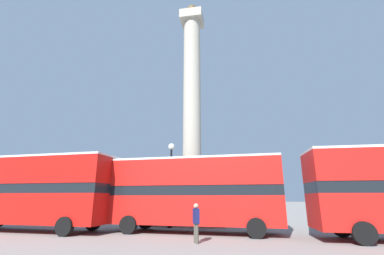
{
  "coord_description": "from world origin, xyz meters",
  "views": [
    {
      "loc": [
        3.84,
        -21.33,
        2.03
      ],
      "look_at": [
        0.0,
        0.0,
        7.9
      ],
      "focal_mm": 24.0,
      "sensor_mm": 36.0,
      "label": 1
    }
  ],
  "objects_px": {
    "monument_column": "(192,153)",
    "street_lamp": "(171,176)",
    "bus_c": "(32,189)",
    "pedestrian_near_lamp": "(196,220)",
    "bus_b": "(194,191)",
    "equestrian_statue": "(88,201)"
  },
  "relations": [
    {
      "from": "monument_column",
      "to": "street_lamp",
      "type": "height_order",
      "value": "monument_column"
    },
    {
      "from": "bus_c",
      "to": "pedestrian_near_lamp",
      "type": "distance_m",
      "value": 11.25
    },
    {
      "from": "monument_column",
      "to": "bus_b",
      "type": "bearing_deg",
      "value": -78.72
    },
    {
      "from": "bus_b",
      "to": "street_lamp",
      "type": "height_order",
      "value": "street_lamp"
    },
    {
      "from": "street_lamp",
      "to": "monument_column",
      "type": "bearing_deg",
      "value": 74.44
    },
    {
      "from": "pedestrian_near_lamp",
      "to": "monument_column",
      "type": "bearing_deg",
      "value": 162.57
    },
    {
      "from": "monument_column",
      "to": "street_lamp",
      "type": "relative_size",
      "value": 3.53
    },
    {
      "from": "equestrian_statue",
      "to": "bus_b",
      "type": "bearing_deg",
      "value": -64.05
    },
    {
      "from": "pedestrian_near_lamp",
      "to": "bus_b",
      "type": "bearing_deg",
      "value": 162.76
    },
    {
      "from": "bus_b",
      "to": "equestrian_statue",
      "type": "distance_m",
      "value": 15.78
    },
    {
      "from": "equestrian_statue",
      "to": "street_lamp",
      "type": "height_order",
      "value": "street_lamp"
    },
    {
      "from": "bus_b",
      "to": "pedestrian_near_lamp",
      "type": "height_order",
      "value": "bus_b"
    },
    {
      "from": "equestrian_statue",
      "to": "pedestrian_near_lamp",
      "type": "height_order",
      "value": "equestrian_statue"
    },
    {
      "from": "bus_c",
      "to": "street_lamp",
      "type": "xyz_separation_m",
      "value": [
        8.17,
        3.31,
        0.99
      ]
    },
    {
      "from": "bus_b",
      "to": "monument_column",
      "type": "bearing_deg",
      "value": 104.32
    },
    {
      "from": "monument_column",
      "to": "bus_c",
      "type": "bearing_deg",
      "value": -143.81
    },
    {
      "from": "bus_b",
      "to": "bus_c",
      "type": "xyz_separation_m",
      "value": [
        -10.23,
        -1.0,
        0.1
      ]
    },
    {
      "from": "bus_b",
      "to": "pedestrian_near_lamp",
      "type": "xyz_separation_m",
      "value": [
        0.68,
        -3.3,
        -1.4
      ]
    },
    {
      "from": "bus_c",
      "to": "pedestrian_near_lamp",
      "type": "relative_size",
      "value": 6.16
    },
    {
      "from": "bus_b",
      "to": "bus_c",
      "type": "bearing_deg",
      "value": -171.37
    },
    {
      "from": "bus_b",
      "to": "bus_c",
      "type": "height_order",
      "value": "bus_c"
    },
    {
      "from": "monument_column",
      "to": "equestrian_statue",
      "type": "xyz_separation_m",
      "value": [
        -11.52,
        3.75,
        -3.97
      ]
    }
  ]
}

